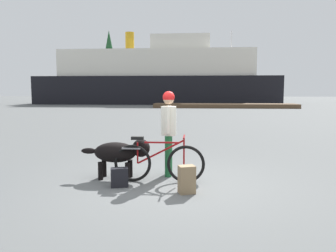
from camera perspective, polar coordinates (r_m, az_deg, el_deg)
ground_plane at (r=6.53m, az=0.47°, el=-9.96°), size 160.00×160.00×0.00m
bicycle at (r=6.64m, az=-1.63°, el=-6.14°), size 1.79×0.44×0.92m
person_cyclist at (r=7.05m, az=0.11°, el=0.22°), size 0.32×0.53×1.78m
dog at (r=6.94m, az=-8.13°, el=-4.45°), size 1.42×0.48×0.82m
backpack at (r=5.99m, az=3.19°, el=-9.02°), size 0.33×0.28×0.49m
handbag_pannier at (r=6.44m, az=-8.21°, el=-8.59°), size 0.36×0.26×0.36m
dock_pier at (r=33.87m, az=9.56°, el=3.41°), size 13.98×2.51×0.40m
ferry_boat at (r=43.29m, az=-1.61°, el=8.03°), size 29.43×8.20×8.97m
sailboat_moored at (r=44.76m, az=10.48°, el=4.48°), size 6.22×1.74×9.24m
pine_tree_far_left at (r=60.11m, az=-9.89°, el=11.06°), size 3.75×3.75×11.83m
pine_tree_center at (r=61.37m, az=4.69°, el=10.91°), size 2.99×2.99×11.28m
pine_tree_far_right at (r=58.23m, az=11.33°, el=9.76°), size 3.09×3.09×8.81m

